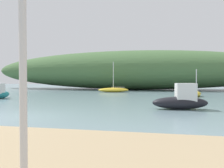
# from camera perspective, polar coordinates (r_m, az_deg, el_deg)

# --- Properties ---
(ground_plane) EXTENTS (120.00, 120.00, 0.00)m
(ground_plane) POSITION_cam_1_polar(r_m,az_deg,el_deg) (13.75, -18.99, -6.79)
(ground_plane) COLOR gray
(distant_hill) EXTENTS (49.43, 10.98, 6.41)m
(distant_hill) POSITION_cam_1_polar(r_m,az_deg,el_deg) (42.45, 4.90, 3.12)
(distant_hill) COLOR #476B3D
(distant_hill) RESTS_ON ground
(mast_structure) EXTENTS (1.14, 0.45, 3.49)m
(mast_structure) POSITION_cam_1_polar(r_m,az_deg,el_deg) (4.48, -21.83, 14.92)
(mast_structure) COLOR silver
(mast_structure) RESTS_ON beach_sand
(motorboat_east_reach) EXTENTS (0.98, 2.48, 1.44)m
(motorboat_east_reach) POSITION_cam_1_polar(r_m,az_deg,el_deg) (26.01, -23.64, -1.84)
(motorboat_east_reach) COLOR teal
(motorboat_east_reach) RESTS_ON ground
(motorboat_far_left) EXTENTS (3.53, 1.69, 1.60)m
(motorboat_far_left) POSITION_cam_1_polar(r_m,az_deg,el_deg) (16.26, 15.30, -3.45)
(motorboat_far_left) COLOR black
(motorboat_far_left) RESTS_ON ground
(sailboat_near_shore) EXTENTS (1.43, 2.75, 2.82)m
(sailboat_near_shore) POSITION_cam_1_polar(r_m,az_deg,el_deg) (27.43, 18.32, -2.10)
(sailboat_near_shore) COLOR gold
(sailboat_near_shore) RESTS_ON ground
(sailboat_outer_mooring) EXTENTS (4.30, 2.32, 4.06)m
(sailboat_outer_mooring) POSITION_cam_1_polar(r_m,az_deg,el_deg) (34.23, 0.30, -1.32)
(sailboat_outer_mooring) COLOR gold
(sailboat_outer_mooring) RESTS_ON ground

